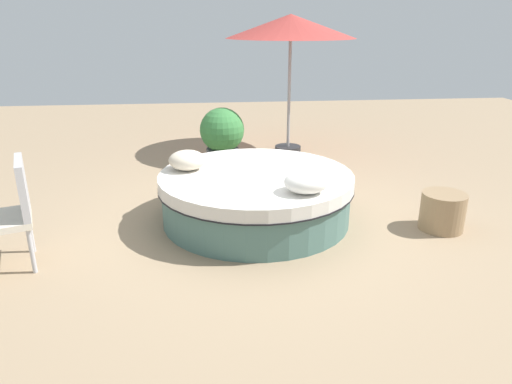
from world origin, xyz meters
name	(u,v)px	position (x,y,z in m)	size (l,w,h in m)	color
ground_plane	(256,219)	(0.00, 0.00, 0.00)	(16.00, 16.00, 0.00)	#9E8466
round_bed	(256,196)	(0.00, 0.00, 0.28)	(2.13, 2.13, 0.54)	#4C726B
throw_pillow_0	(187,160)	(0.74, -0.22, 0.65)	(0.41, 0.38, 0.22)	beige
throw_pillow_1	(306,182)	(-0.42, 0.64, 0.64)	(0.43, 0.38, 0.21)	white
patio_chair	(11,207)	(2.25, 0.81, 0.56)	(0.64, 0.66, 0.98)	#B7B7BC
patio_umbrella	(291,28)	(-0.85, -2.87, 1.99)	(2.07, 2.07, 2.20)	#262628
planter	(222,136)	(0.29, -1.97, 0.50)	(0.65, 0.65, 0.91)	#4C4C51
side_table	(442,211)	(-1.94, 0.47, 0.20)	(0.46, 0.46, 0.40)	#997A56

